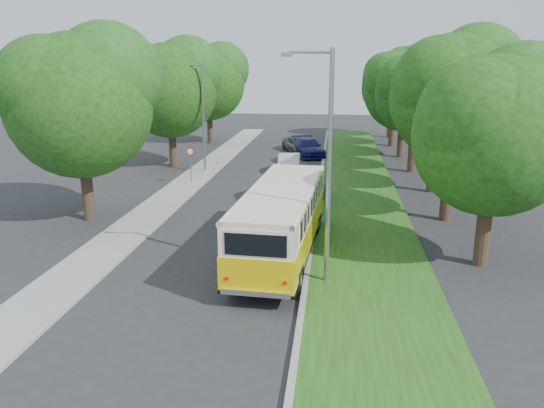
# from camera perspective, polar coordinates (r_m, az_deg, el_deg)

# --- Properties ---
(ground) EXTENTS (120.00, 120.00, 0.00)m
(ground) POSITION_cam_1_polar(r_m,az_deg,el_deg) (21.78, -5.47, -5.33)
(ground) COLOR #2A2A2D
(ground) RESTS_ON ground
(curb) EXTENTS (0.20, 70.00, 0.15)m
(curb) POSITION_cam_1_polar(r_m,az_deg,el_deg) (26.05, 4.63, -1.70)
(curb) COLOR gray
(curb) RESTS_ON ground
(grass_verge) EXTENTS (4.50, 70.00, 0.13)m
(grass_verge) POSITION_cam_1_polar(r_m,az_deg,el_deg) (26.08, 9.79, -1.88)
(grass_verge) COLOR #224813
(grass_verge) RESTS_ON ground
(sidewalk) EXTENTS (2.20, 70.00, 0.12)m
(sidewalk) POSITION_cam_1_polar(r_m,az_deg,el_deg) (27.63, -13.06, -1.10)
(sidewalk) COLOR gray
(sidewalk) RESTS_ON ground
(treeline) EXTENTS (24.27, 41.91, 9.46)m
(treeline) POSITION_cam_1_polar(r_m,az_deg,el_deg) (37.98, 4.94, 12.53)
(treeline) COLOR #332319
(treeline) RESTS_ON ground
(lamppost_near) EXTENTS (1.71, 0.16, 8.00)m
(lamppost_near) POSITION_cam_1_polar(r_m,az_deg,el_deg) (17.72, 5.89, 4.60)
(lamppost_near) COLOR gray
(lamppost_near) RESTS_ON ground
(lamppost_far) EXTENTS (1.71, 0.16, 7.50)m
(lamppost_far) POSITION_cam_1_polar(r_m,az_deg,el_deg) (37.24, -7.57, 9.61)
(lamppost_far) COLOR gray
(lamppost_far) RESTS_ON ground
(warning_sign) EXTENTS (0.56, 0.10, 2.50)m
(warning_sign) POSITION_cam_1_polar(r_m,az_deg,el_deg) (33.66, -8.78, 4.87)
(warning_sign) COLOR gray
(warning_sign) RESTS_ON ground
(vintage_bus) EXTENTS (3.14, 9.94, 2.91)m
(vintage_bus) POSITION_cam_1_polar(r_m,az_deg,el_deg) (20.84, 1.02, -1.98)
(vintage_bus) COLOR yellow
(vintage_bus) RESTS_ON ground
(car_silver) EXTENTS (2.46, 4.48, 1.44)m
(car_silver) POSITION_cam_1_polar(r_m,az_deg,el_deg) (28.92, 3.72, 1.34)
(car_silver) COLOR #A3A3A8
(car_silver) RESTS_ON ground
(car_white) EXTENTS (1.66, 4.27, 1.39)m
(car_white) POSITION_cam_1_polar(r_m,az_deg,el_deg) (36.80, 1.83, 4.29)
(car_white) COLOR silver
(car_white) RESTS_ON ground
(car_blue) EXTENTS (3.39, 5.39, 1.45)m
(car_blue) POSITION_cam_1_polar(r_m,az_deg,el_deg) (44.07, 3.88, 6.10)
(car_blue) COLOR #131657
(car_blue) RESTS_ON ground
(car_grey) EXTENTS (3.52, 4.86, 1.23)m
(car_grey) POSITION_cam_1_polar(r_m,az_deg,el_deg) (45.97, 2.96, 6.34)
(car_grey) COLOR #55595D
(car_grey) RESTS_ON ground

